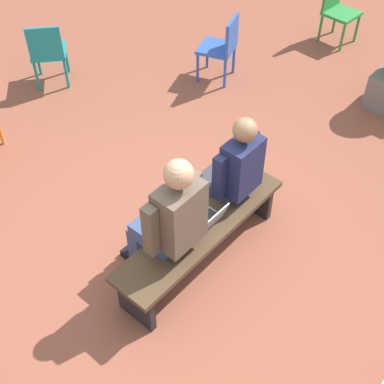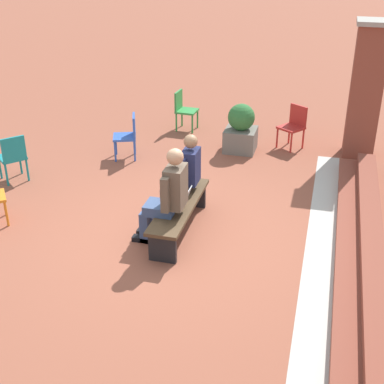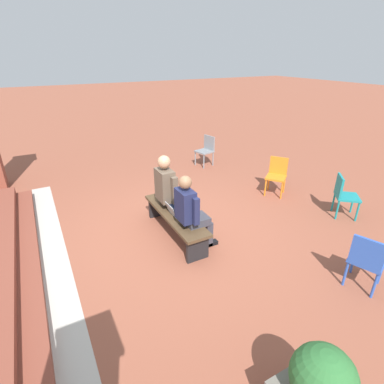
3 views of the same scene
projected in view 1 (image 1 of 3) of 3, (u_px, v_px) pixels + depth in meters
ground_plane at (193, 262)px, 4.81m from camera, size 60.00×60.00×0.00m
bench at (201, 233)px, 4.59m from camera, size 1.80×0.44×0.45m
person_student at (231, 171)px, 4.63m from camera, size 0.53×0.66×1.32m
person_adult at (169, 219)px, 4.19m from camera, size 0.58×0.73×1.41m
laptop at (206, 220)px, 4.51m from camera, size 0.32×0.29×0.21m
plastic_chair_foreground at (48, 50)px, 6.46m from camera, size 0.59×0.59×0.84m
plastic_chair_mid_courtyard at (338, 7)px, 7.25m from camera, size 0.45×0.45×0.84m
plastic_chair_near_bench_right at (223, 45)px, 6.56m from camera, size 0.54×0.54×0.84m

